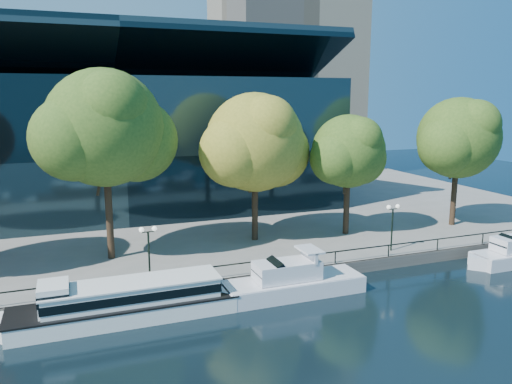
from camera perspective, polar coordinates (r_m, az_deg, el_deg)
name	(u,v)px	position (r m, az deg, el deg)	size (l,w,h in m)	color
ground	(227,310)	(34.25, -3.34, -13.31)	(160.00, 160.00, 0.00)	black
promenade	(146,199)	(68.22, -12.48, -0.77)	(90.00, 67.08, 1.00)	slate
railing	(213,267)	(36.42, -4.91, -8.53)	(88.20, 0.08, 0.99)	black
convention_building	(115,143)	(62.10, -15.83, 5.41)	(50.00, 24.57, 21.43)	black
tour_boat	(120,301)	(33.53, -15.33, -11.93)	(15.45, 3.45, 2.93)	white
cruiser_near	(288,282)	(36.14, 3.62, -10.21)	(11.41, 2.94, 3.31)	silver
tree_2	(107,130)	(40.81, -16.67, 6.76)	(11.51, 9.44, 15.21)	black
tree_3	(257,145)	(44.62, 0.12, 5.45)	(11.03, 9.04, 13.38)	black
tree_4	(350,153)	(47.60, 10.69, 4.41)	(8.58, 7.03, 11.38)	black
tree_5	(460,140)	(53.99, 22.27, 5.55)	(10.09, 8.27, 12.95)	black
lamp_1	(148,241)	(36.12, -12.19, -5.50)	(1.26, 0.36, 4.03)	black
lamp_2	(393,217)	(43.84, 15.35, -2.74)	(1.26, 0.36, 4.03)	black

